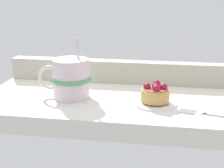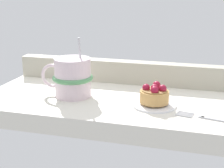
% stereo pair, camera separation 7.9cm
% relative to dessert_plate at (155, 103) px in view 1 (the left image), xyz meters
% --- Properties ---
extents(ground_plane, '(0.70, 0.31, 0.04)m').
position_rel_dessert_plate_xyz_m(ground_plane, '(-0.08, 0.03, -0.03)').
color(ground_plane, silver).
extents(window_rail_back, '(0.69, 0.04, 0.06)m').
position_rel_dessert_plate_xyz_m(window_rail_back, '(-0.08, 0.17, 0.03)').
color(window_rail_back, '#B2AD99').
rests_on(window_rail_back, ground_plane).
extents(dessert_plate, '(0.10, 0.10, 0.01)m').
position_rel_dessert_plate_xyz_m(dessert_plate, '(0.00, 0.00, 0.00)').
color(dessert_plate, white).
rests_on(dessert_plate, ground_plane).
extents(raspberry_tart, '(0.07, 0.07, 0.04)m').
position_rel_dessert_plate_xyz_m(raspberry_tart, '(0.00, -0.00, 0.02)').
color(raspberry_tart, tan).
rests_on(raspberry_tart, dessert_plate).
extents(coffee_mug, '(0.14, 0.10, 0.15)m').
position_rel_dessert_plate_xyz_m(coffee_mug, '(-0.21, 0.02, 0.04)').
color(coffee_mug, silver).
rests_on(coffee_mug, ground_plane).
extents(dessert_fork, '(0.16, 0.05, 0.01)m').
position_rel_dessert_plate_xyz_m(dessert_fork, '(0.13, -0.05, -0.00)').
color(dessert_fork, '#B7B7BC').
rests_on(dessert_fork, ground_plane).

